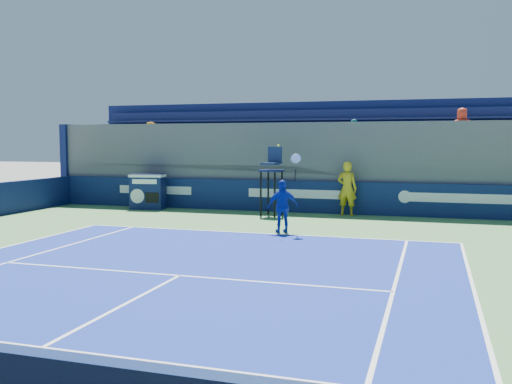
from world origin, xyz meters
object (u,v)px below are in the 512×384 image
(tennis_player, at_px, (283,206))
(match_clock, at_px, (148,191))
(ball_person, at_px, (347,188))
(umpire_chair, at_px, (272,174))

(tennis_player, bearing_deg, match_clock, 147.56)
(ball_person, relative_size, tennis_player, 0.76)
(ball_person, xyz_separation_m, match_clock, (-7.79, -0.35, -0.24))
(ball_person, height_order, tennis_player, tennis_player)
(ball_person, xyz_separation_m, umpire_chair, (-2.56, -0.88, 0.54))
(umpire_chair, distance_m, tennis_player, 3.97)
(match_clock, xyz_separation_m, umpire_chair, (5.23, -0.53, 0.79))
(umpire_chair, bearing_deg, tennis_player, -69.59)
(ball_person, distance_m, tennis_player, 4.69)
(ball_person, bearing_deg, tennis_player, 83.58)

